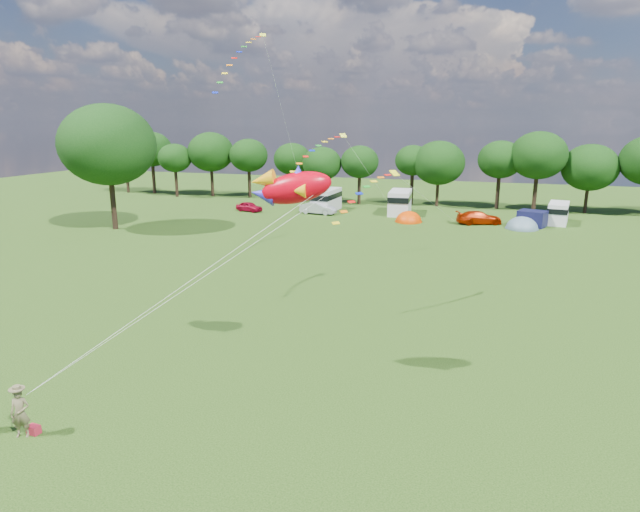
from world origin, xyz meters
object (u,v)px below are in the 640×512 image
(car_a, at_px, (249,207))
(campervan_b, at_px, (326,199))
(campervan_c, at_px, (400,201))
(car_c, at_px, (479,218))
(campervan_d, at_px, (558,212))
(tent_greyblue, at_px, (522,229))
(car_b, at_px, (318,208))
(fish_kite, at_px, (290,188))
(tent_orange, at_px, (408,222))
(big_tree, at_px, (108,145))
(kite_flyer, at_px, (20,413))

(car_a, bearing_deg, campervan_b, -53.81)
(campervan_b, distance_m, campervan_c, 9.63)
(car_a, bearing_deg, car_c, -74.69)
(campervan_b, xyz_separation_m, campervan_d, (28.08, -0.45, -0.25))
(car_a, xyz_separation_m, tent_greyblue, (33.51, -1.59, -0.61))
(car_b, height_order, car_c, car_b)
(campervan_b, bearing_deg, car_b, 177.65)
(campervan_d, bearing_deg, campervan_c, 95.28)
(fish_kite, bearing_deg, campervan_c, 82.65)
(tent_orange, xyz_separation_m, fish_kite, (0.97, -40.84, 8.61))
(big_tree, bearing_deg, car_c, 21.98)
(big_tree, distance_m, campervan_c, 34.85)
(big_tree, distance_m, tent_greyblue, 45.41)
(car_c, distance_m, tent_orange, 8.00)
(big_tree, relative_size, tent_orange, 3.82)
(campervan_d, relative_size, tent_orange, 1.48)
(campervan_b, relative_size, tent_greyblue, 1.53)
(campervan_b, relative_size, fish_kite, 1.57)
(car_c, height_order, campervan_c, campervan_c)
(car_c, bearing_deg, campervan_d, -89.91)
(car_b, bearing_deg, tent_greyblue, -90.54)
(campervan_b, distance_m, kite_flyer, 53.53)
(campervan_b, xyz_separation_m, kite_flyer, (4.82, -53.31, -0.58))
(car_b, distance_m, car_c, 19.72)
(big_tree, relative_size, fish_kite, 3.52)
(tent_greyblue, height_order, fish_kite, fish_kite)
(car_c, xyz_separation_m, tent_greyblue, (4.58, -1.47, -0.72))
(car_b, distance_m, campervan_c, 10.45)
(campervan_d, relative_size, fish_kite, 1.36)
(campervan_b, bearing_deg, car_c, -98.39)
(big_tree, bearing_deg, tent_orange, 25.38)
(campervan_d, xyz_separation_m, kite_flyer, (-23.26, -52.86, -0.34))
(car_b, bearing_deg, campervan_d, -80.26)
(car_c, bearing_deg, car_a, 69.29)
(tent_greyblue, bearing_deg, car_c, 162.17)
(tent_greyblue, height_order, kite_flyer, kite_flyer)
(campervan_b, relative_size, kite_flyer, 3.11)
(campervan_b, distance_m, fish_kite, 47.82)
(campervan_d, distance_m, tent_orange, 17.10)
(tent_orange, xyz_separation_m, kite_flyer, (-6.76, -48.56, 0.93))
(big_tree, height_order, car_a, big_tree)
(campervan_d, bearing_deg, tent_orange, 113.21)
(car_b, distance_m, campervan_b, 2.90)
(campervan_b, height_order, tent_orange, campervan_b)
(tent_greyblue, bearing_deg, tent_orange, 178.16)
(fish_kite, bearing_deg, tent_greyblue, 63.14)
(big_tree, xyz_separation_m, car_c, (37.75, 15.24, -8.28))
(car_a, distance_m, car_b, 9.27)
(car_a, distance_m, campervan_b, 10.15)
(car_c, height_order, tent_greyblue, car_c)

